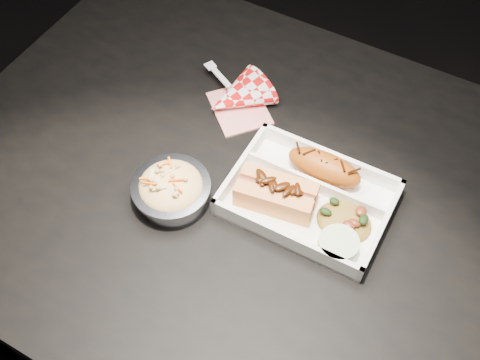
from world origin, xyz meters
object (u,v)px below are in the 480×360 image
Objects in this scene: fried_pastry at (324,167)px; food_tray at (309,200)px; napkin_fork at (237,97)px; hotdog at (276,193)px; dining_table at (285,229)px; foil_coleslaw_cup at (171,189)px.

food_tray is at bearing -89.27° from fried_pastry.
food_tray is 0.24m from napkin_fork.
fried_pastry is 0.09m from hotdog.
dining_table is at bearing 41.60° from hotdog.
napkin_fork is at bearing 140.99° from dining_table.
dining_table is 9.61× the size of fried_pastry.
napkin_fork is at bearing 125.64° from hotdog.
dining_table is 9.64× the size of foil_coleslaw_cup.
foil_coleslaw_cup reaches higher than fried_pastry.
food_tray is 0.06m from hotdog.
napkin_fork is (-0.16, 0.16, -0.02)m from hotdog.
dining_table is 0.14m from fried_pastry.
foil_coleslaw_cup reaches higher than food_tray.
hotdog is (-0.04, -0.03, 0.02)m from food_tray.
dining_table is at bearing -11.91° from napkin_fork.
dining_table is 0.11m from food_tray.
hotdog is (-0.04, -0.08, 0.00)m from fried_pastry.
dining_table is at bearing -114.28° from fried_pastry.
fried_pastry is (0.03, 0.06, 0.12)m from dining_table.
hotdog is 0.16m from foil_coleslaw_cup.
hotdog is 0.76× the size of napkin_fork.
napkin_fork is (-0.20, 0.13, 0.01)m from food_tray.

